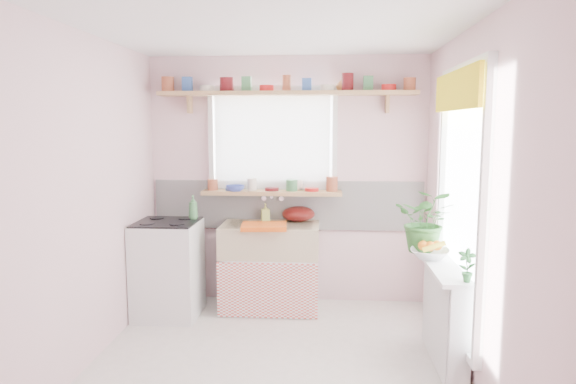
{
  "coord_description": "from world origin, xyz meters",
  "views": [
    {
      "loc": [
        0.39,
        -3.59,
        1.82
      ],
      "look_at": [
        0.08,
        0.55,
        1.27
      ],
      "focal_mm": 32.0,
      "sensor_mm": 36.0,
      "label": 1
    }
  ],
  "objects": [
    {
      "name": "room",
      "position": [
        0.66,
        0.86,
        1.37
      ],
      "size": [
        3.2,
        3.2,
        3.2
      ],
      "color": "white",
      "rests_on": "ground"
    },
    {
      "name": "cooker",
      "position": [
        -1.1,
        1.05,
        0.46
      ],
      "size": [
        0.58,
        0.58,
        0.93
      ],
      "color": "white",
      "rests_on": "ground"
    },
    {
      "name": "radiator_ledge",
      "position": [
        1.3,
        0.2,
        0.4
      ],
      "size": [
        0.22,
        0.95,
        0.78
      ],
      "color": "white",
      "rests_on": "ground"
    },
    {
      "name": "sill_crockery",
      "position": [
        -0.17,
        1.48,
        1.22
      ],
      "size": [
        1.35,
        0.11,
        0.12
      ],
      "color": "#A55133",
      "rests_on": "windowsill"
    },
    {
      "name": "soap_bottle_sink",
      "position": [
        -0.22,
        1.5,
        0.94
      ],
      "size": [
        0.1,
        0.1,
        0.18
      ],
      "primitive_type": "imported",
      "rotation": [
        0.0,
        0.0,
        0.27
      ],
      "color": "#D4DA60",
      "rests_on": "sink_unit"
    },
    {
      "name": "dish_tray",
      "position": [
        -0.18,
        1.1,
        0.87
      ],
      "size": [
        0.44,
        0.35,
        0.04
      ],
      "primitive_type": "cube",
      "rotation": [
        0.0,
        0.0,
        0.08
      ],
      "color": "#E45814",
      "rests_on": "sink_unit"
    },
    {
      "name": "sink_unit",
      "position": [
        -0.15,
        1.29,
        0.43
      ],
      "size": [
        0.95,
        0.65,
        1.11
      ],
      "color": "white",
      "rests_on": "ground"
    },
    {
      "name": "shelf_crockery",
      "position": [
        -0.02,
        1.47,
        2.19
      ],
      "size": [
        2.47,
        0.11,
        0.12
      ],
      "color": "#A55133",
      "rests_on": "pine_shelf"
    },
    {
      "name": "shelf_vase",
      "position": [
        0.54,
        1.53,
        2.21
      ],
      "size": [
        0.17,
        0.17,
        0.14
      ],
      "primitive_type": "imported",
      "rotation": [
        0.0,
        0.0,
        0.33
      ],
      "color": "#B56E37",
      "rests_on": "pine_shelf"
    },
    {
      "name": "pine_shelf",
      "position": [
        0.0,
        1.47,
        2.12
      ],
      "size": [
        2.52,
        0.24,
        0.04
      ],
      "primitive_type": "cube",
      "color": "tan",
      "rests_on": "room"
    },
    {
      "name": "fruit_bowl",
      "position": [
        1.21,
        0.41,
        0.81
      ],
      "size": [
        0.36,
        0.36,
        0.07
      ],
      "primitive_type": "imported",
      "rotation": [
        0.0,
        0.0,
        -0.21
      ],
      "color": "silver",
      "rests_on": "radiator_ledge"
    },
    {
      "name": "fruit",
      "position": [
        1.22,
        0.41,
        0.87
      ],
      "size": [
        0.2,
        0.14,
        0.1
      ],
      "color": "orange",
      "rests_on": "fruit_bowl"
    },
    {
      "name": "windowsill",
      "position": [
        -0.15,
        1.48,
        1.14
      ],
      "size": [
        1.4,
        0.22,
        0.04
      ],
      "primitive_type": "cube",
      "color": "tan",
      "rests_on": "room"
    },
    {
      "name": "sill_cup",
      "position": [
        0.1,
        1.54,
        1.21
      ],
      "size": [
        0.16,
        0.16,
        0.11
      ],
      "primitive_type": "imported",
      "rotation": [
        0.0,
        0.0,
        0.2
      ],
      "color": "beige",
      "rests_on": "windowsill"
    },
    {
      "name": "jade_plant",
      "position": [
        1.21,
        0.6,
        1.04
      ],
      "size": [
        0.58,
        0.54,
        0.53
      ],
      "primitive_type": "imported",
      "rotation": [
        0.0,
        0.0,
        -0.33
      ],
      "color": "#2E6629",
      "rests_on": "radiator_ledge"
    },
    {
      "name": "cooker_bottle",
      "position": [
        -0.88,
        1.19,
        1.03
      ],
      "size": [
        0.09,
        0.1,
        0.23
      ],
      "primitive_type": "imported",
      "rotation": [
        0.0,
        0.0,
        0.07
      ],
      "color": "#42844B",
      "rests_on": "cooker"
    },
    {
      "name": "colander",
      "position": [
        0.12,
        1.5,
        0.92
      ],
      "size": [
        0.37,
        0.37,
        0.15
      ],
      "primitive_type": "ellipsoid",
      "rotation": [
        0.0,
        0.0,
        0.13
      ],
      "color": "#4F0F0D",
      "rests_on": "sink_unit"
    },
    {
      "name": "sill_bowl",
      "position": [
        -0.51,
        1.42,
        1.19
      ],
      "size": [
        0.23,
        0.23,
        0.06
      ],
      "primitive_type": "imported",
      "rotation": [
        0.0,
        0.0,
        0.3
      ],
      "color": "#384DB8",
      "rests_on": "windowsill"
    },
    {
      "name": "herb_pot",
      "position": [
        1.33,
        -0.2,
        0.89
      ],
      "size": [
        0.14,
        0.12,
        0.23
      ],
      "primitive_type": "imported",
      "rotation": [
        0.0,
        0.0,
        -0.36
      ],
      "color": "#27632C",
      "rests_on": "radiator_ledge"
    }
  ]
}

